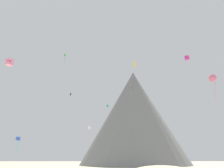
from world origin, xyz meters
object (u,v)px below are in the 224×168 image
kite_magenta_high (187,58)px  kite_green_high (65,57)px  kite_pink_mid (9,62)px  kite_teal_mid (107,106)px  kite_yellow_high (135,64)px  rock_massif (134,118)px  kite_rainbow_mid (212,78)px  kite_blue_low (18,139)px  kite_white_low (90,129)px  kite_black_mid (71,94)px

kite_magenta_high → kite_green_high: kite_green_high is taller
kite_magenta_high → kite_green_high: size_ratio=0.28×
kite_pink_mid → kite_teal_mid: bearing=79.9°
kite_teal_mid → kite_magenta_high: (20.95, -17.21, 9.51)m
kite_yellow_high → rock_massif: bearing=16.5°
kite_yellow_high → kite_rainbow_mid: 46.84m
kite_teal_mid → kite_blue_low: size_ratio=0.22×
kite_green_high → kite_rainbow_mid: (38.18, -33.76, -18.35)m
rock_massif → kite_yellow_high: (-2.41, -31.28, 16.26)m
kite_white_low → kite_rainbow_mid: bearing=-6.1°
rock_massif → kite_blue_low: size_ratio=17.69×
kite_black_mid → kite_blue_low: size_ratio=0.38×
rock_massif → kite_teal_mid: bearing=-106.0°
kite_green_high → kite_blue_low: bearing=61.8°
kite_blue_low → kite_pink_mid: kite_pink_mid is taller
rock_massif → kite_yellow_high: 35.34m
kite_teal_mid → kite_magenta_high: bearing=-24.3°
kite_magenta_high → rock_massif: bearing=-74.1°
kite_teal_mid → kite_blue_low: kite_teal_mid is taller
kite_teal_mid → kite_green_high: bearing=173.4°
kite_blue_low → kite_rainbow_mid: 43.53m
kite_green_high → kite_white_low: bearing=157.1°
kite_green_high → kite_black_mid: kite_green_high is taller
kite_green_high → kite_white_low: kite_green_high is taller
kite_teal_mid → kite_white_low: 10.74m
kite_teal_mid → kite_blue_low: bearing=-113.3°
kite_white_low → kite_magenta_high: bearing=2.6°
kite_rainbow_mid → kite_blue_low: bearing=-145.1°
kite_magenta_high → kite_rainbow_mid: size_ratio=0.22×
kite_pink_mid → kite_blue_low: bearing=22.5°
kite_magenta_high → kite_rainbow_mid: 13.68m
kite_white_low → kite_blue_low: size_ratio=0.99×
kite_teal_mid → kite_blue_low: 32.64m
kite_white_low → kite_blue_low: bearing=-69.9°
kite_pink_mid → kite_black_mid: bearing=109.1°
kite_magenta_high → kite_yellow_high: kite_yellow_high is taller
kite_white_low → kite_yellow_high: kite_yellow_high is taller
kite_white_low → kite_blue_low: kite_white_low is taller
kite_teal_mid → kite_white_low: bearing=149.6°
kite_pink_mid → rock_massif: bearing=97.2°
kite_magenta_high → kite_blue_low: (-39.85, -6.61, -21.38)m
kite_white_low → kite_pink_mid: 35.86m
kite_white_low → kite_pink_mid: (-17.14, -28.94, 12.41)m
kite_black_mid → kite_rainbow_mid: kite_black_mid is taller
kite_teal_mid → kite_pink_mid: (-23.08, -22.88, 5.84)m
kite_magenta_high → kite_green_high: bearing=-24.1°
kite_magenta_high → kite_yellow_high: 34.07m
rock_massif → kite_black_mid: bearing=-127.6°
rock_massif → kite_green_high: bearing=-126.3°
kite_blue_low → kite_rainbow_mid: (41.51, -3.71, 12.55)m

